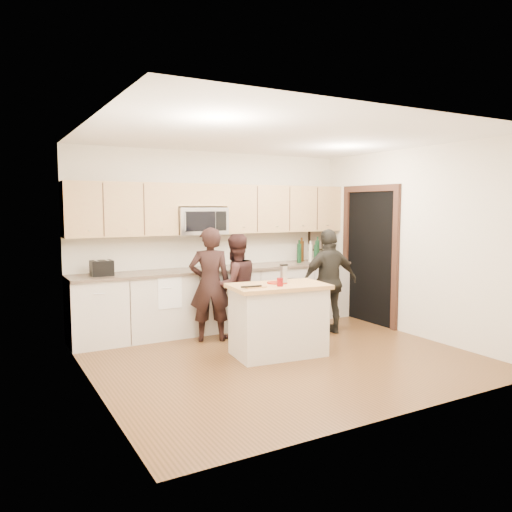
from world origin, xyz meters
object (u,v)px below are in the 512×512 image
island (278,319)px  toaster (102,268)px  woman_left (210,284)px  woman_right (329,282)px  woman_center (235,286)px

island → toaster: 2.47m
toaster → woman_left: bearing=-21.9°
woman_left → woman_right: (1.69, -0.48, -0.02)m
woman_left → woman_right: bearing=-174.7°
island → woman_left: bearing=121.0°
island → woman_left: size_ratio=0.80×
woman_right → woman_left: bearing=-9.7°
woman_left → woman_center: size_ratio=1.07×
island → woman_center: bearing=101.1°
toaster → woman_left: woman_left is taller
toaster → woman_right: 3.21m
toaster → woman_center: (1.73, -0.54, -0.30)m
woman_left → island: bearing=135.8°
woman_center → woman_right: 1.39m
woman_left → woman_center: woman_left is taller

